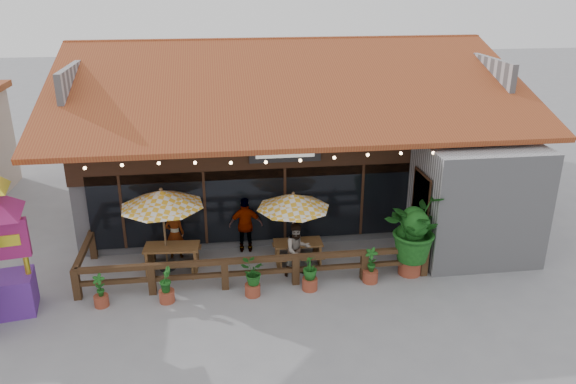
{
  "coord_description": "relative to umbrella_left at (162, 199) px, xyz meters",
  "views": [
    {
      "loc": [
        -2.6,
        -14.38,
        8.26
      ],
      "look_at": [
        -0.45,
        1.5,
        2.04
      ],
      "focal_mm": 35.0,
      "sensor_mm": 36.0,
      "label": 1
    }
  ],
  "objects": [
    {
      "name": "ground",
      "position": [
        4.19,
        -0.87,
        -2.27
      ],
      "size": [
        100.0,
        100.0,
        0.0
      ],
      "primitive_type": "plane",
      "color": "gray",
      "rests_on": "ground"
    },
    {
      "name": "restaurant_building",
      "position": [
        4.45,
        5.74,
        -0.07
      ],
      "size": [
        15.5,
        14.73,
        6.09
      ],
      "color": "#A1A1A5",
      "rests_on": "ground"
    },
    {
      "name": "patio_railing",
      "position": [
        1.94,
        -1.14,
        -1.66
      ],
      "size": [
        10.0,
        2.6,
        0.92
      ],
      "color": "#492E1A",
      "rests_on": "ground"
    },
    {
      "name": "umbrella_left",
      "position": [
        0.0,
        0.0,
        0.0
      ],
      "size": [
        3.01,
        3.01,
        2.61
      ],
      "color": "brown",
      "rests_on": "ground"
    },
    {
      "name": "umbrella_right",
      "position": [
        3.79,
        -0.15,
        -0.23
      ],
      "size": [
        2.37,
        2.37,
        2.34
      ],
      "color": "brown",
      "rests_on": "ground"
    },
    {
      "name": "picnic_table_left",
      "position": [
        0.17,
        -0.06,
        -1.75
      ],
      "size": [
        1.71,
        1.51,
        0.78
      ],
      "color": "brown",
      "rests_on": "ground"
    },
    {
      "name": "picnic_table_right",
      "position": [
        3.94,
        -0.13,
        -1.8
      ],
      "size": [
        1.46,
        1.26,
        0.7
      ],
      "color": "brown",
      "rests_on": "ground"
    },
    {
      "name": "tropical_plant",
      "position": [
        7.12,
        -1.24,
        -0.84
      ],
      "size": [
        2.22,
        2.33,
        2.51
      ],
      "color": "brown",
      "rests_on": "ground"
    },
    {
      "name": "diner_a",
      "position": [
        0.23,
        0.73,
        -1.48
      ],
      "size": [
        0.61,
        0.42,
        1.6
      ],
      "primitive_type": "imported",
      "rotation": [
        0.0,
        0.0,
        3.07
      ],
      "color": "#341B10",
      "rests_on": "ground"
    },
    {
      "name": "diner_b",
      "position": [
        3.81,
        -0.87,
        -1.45
      ],
      "size": [
        0.93,
        0.8,
        1.65
      ],
      "primitive_type": "imported",
      "rotation": [
        0.0,
        0.0,
        0.24
      ],
      "color": "#341B10",
      "rests_on": "ground"
    },
    {
      "name": "diner_c",
      "position": [
        2.43,
        0.86,
        -1.37
      ],
      "size": [
        1.09,
        0.51,
        1.81
      ],
      "primitive_type": "imported",
      "rotation": [
        0.0,
        0.0,
        3.07
      ],
      "color": "#341B10",
      "rests_on": "ground"
    },
    {
      "name": "planter_a",
      "position": [
        -1.61,
        -1.83,
        -1.88
      ],
      "size": [
        0.39,
        0.39,
        0.95
      ],
      "color": "brown",
      "rests_on": "ground"
    },
    {
      "name": "planter_b",
      "position": [
        0.11,
        -1.85,
        -1.81
      ],
      "size": [
        0.42,
        0.43,
        1.03
      ],
      "color": "brown",
      "rests_on": "ground"
    },
    {
      "name": "planter_c",
      "position": [
        2.42,
        -1.83,
        -1.69
      ],
      "size": [
        0.69,
        0.61,
        1.04
      ],
      "color": "brown",
      "rests_on": "ground"
    },
    {
      "name": "planter_d",
      "position": [
        4.04,
        -1.74,
        -1.76
      ],
      "size": [
        0.56,
        0.56,
        1.06
      ],
      "color": "brown",
      "rests_on": "ground"
    },
    {
      "name": "planter_e",
      "position": [
        5.83,
        -1.56,
        -1.82
      ],
      "size": [
        0.45,
        0.45,
        1.07
      ],
      "color": "brown",
      "rests_on": "ground"
    }
  ]
}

